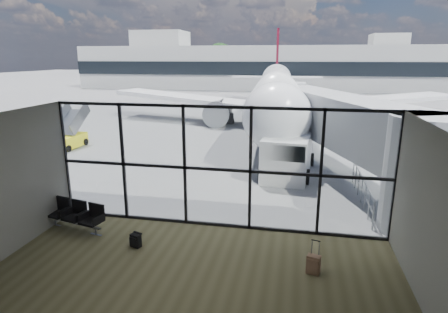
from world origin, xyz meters
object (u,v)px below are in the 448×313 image
(seating_row, at_px, (77,214))
(backpack, at_px, (136,240))
(service_van, at_px, (288,153))
(mobile_stairs, at_px, (67,139))
(airliner, at_px, (276,91))
(belt_loader, at_px, (224,116))
(suitcase, at_px, (313,264))

(seating_row, distance_m, backpack, 2.83)
(service_van, height_order, mobile_stairs, mobile_stairs)
(mobile_stairs, bearing_deg, backpack, -48.90)
(airliner, distance_m, service_van, 16.94)
(backpack, height_order, belt_loader, belt_loader)
(service_van, bearing_deg, mobile_stairs, 173.87)
(airliner, height_order, mobile_stairs, airliner)
(seating_row, height_order, airliner, airliner)
(suitcase, bearing_deg, seating_row, -172.85)
(suitcase, bearing_deg, service_van, 112.73)
(belt_loader, bearing_deg, airliner, -2.54)
(airliner, height_order, belt_loader, airliner)
(seating_row, relative_size, backpack, 4.73)
(backpack, bearing_deg, seating_row, -178.71)
(backpack, relative_size, service_van, 0.09)
(belt_loader, bearing_deg, suitcase, -90.19)
(seating_row, height_order, suitcase, seating_row)
(seating_row, xyz_separation_m, suitcase, (8.37, -1.38, -0.27))
(seating_row, bearing_deg, airliner, 90.14)
(mobile_stairs, bearing_deg, suitcase, -37.71)
(backpack, bearing_deg, suitcase, 14.84)
(seating_row, xyz_separation_m, service_van, (7.32, 8.25, 0.56))
(seating_row, distance_m, service_van, 11.04)
(belt_loader, bearing_deg, service_van, -84.13)
(service_van, bearing_deg, seating_row, -126.26)
(seating_row, bearing_deg, belt_loader, 100.90)
(belt_loader, distance_m, mobile_stairs, 15.14)
(suitcase, bearing_deg, backpack, -168.39)
(suitcase, relative_size, belt_loader, 0.25)
(belt_loader, xyz_separation_m, mobile_stairs, (-8.63, -12.44, -0.03))
(suitcase, height_order, belt_loader, belt_loader)
(seating_row, relative_size, airliner, 0.06)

